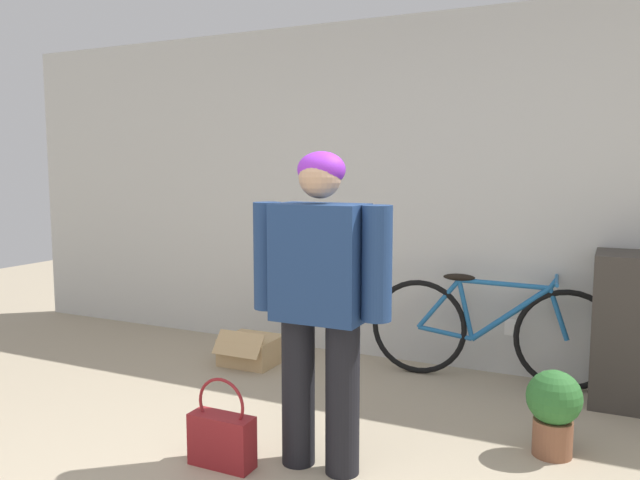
{
  "coord_description": "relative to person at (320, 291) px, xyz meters",
  "views": [
    {
      "loc": [
        1.2,
        -1.72,
        1.48
      ],
      "look_at": [
        -0.08,
        0.94,
        1.14
      ],
      "focal_mm": 35.0,
      "sensor_mm": 36.0,
      "label": 1
    }
  ],
  "objects": [
    {
      "name": "wall_back",
      "position": [
        0.08,
        1.88,
        0.41
      ],
      "size": [
        8.0,
        0.07,
        2.6
      ],
      "color": "silver",
      "rests_on": "ground_plane"
    },
    {
      "name": "potted_plant",
      "position": [
        1.03,
        0.64,
        -0.64
      ],
      "size": [
        0.28,
        0.28,
        0.45
      ],
      "color": "brown",
      "rests_on": "ground_plane"
    },
    {
      "name": "handbag",
      "position": [
        -0.45,
        -0.2,
        -0.75
      ],
      "size": [
        0.33,
        0.13,
        0.45
      ],
      "color": "maroon",
      "rests_on": "ground_plane"
    },
    {
      "name": "cardboard_box",
      "position": [
        -1.19,
        1.27,
        -0.79
      ],
      "size": [
        0.41,
        0.43,
        0.28
      ],
      "color": "tan",
      "rests_on": "ground_plane"
    },
    {
      "name": "bicycle",
      "position": [
        0.52,
        1.64,
        -0.52
      ],
      "size": [
        1.68,
        0.46,
        0.76
      ],
      "rotation": [
        0.0,
        0.0,
        0.09
      ],
      "color": "black",
      "rests_on": "ground_plane"
    },
    {
      "name": "person",
      "position": [
        0.0,
        0.0,
        0.0
      ],
      "size": [
        0.72,
        0.26,
        1.56
      ],
      "rotation": [
        0.0,
        0.0,
        -0.0
      ],
      "color": "black",
      "rests_on": "ground_plane"
    }
  ]
}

